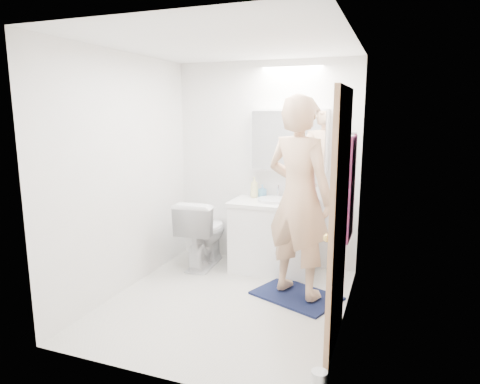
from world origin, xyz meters
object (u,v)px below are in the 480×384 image
at_px(toothbrush_cup, 294,196).
at_px(soap_bottle_a, 254,187).
at_px(toilet, 203,232).
at_px(person, 299,198).
at_px(soap_bottle_b, 262,191).
at_px(vanity_cabinet, 272,238).
at_px(medicine_cabinet, 289,140).
at_px(toilet_paper_roll, 319,378).

bearing_deg(toothbrush_cup, soap_bottle_a, -178.81).
xyz_separation_m(toilet, soap_bottle_a, (0.55, 0.27, 0.54)).
bearing_deg(person, soap_bottle_b, -30.12).
distance_m(toilet, soap_bottle_a, 0.81).
bearing_deg(soap_bottle_a, vanity_cabinet, -28.57).
xyz_separation_m(medicine_cabinet, person, (0.31, -0.82, -0.49)).
xyz_separation_m(medicine_cabinet, toilet, (-0.94, -0.33, -1.09)).
bearing_deg(medicine_cabinet, person, -69.16).
distance_m(medicine_cabinet, toilet, 1.48).
height_order(person, soap_bottle_b, person).
xyz_separation_m(medicine_cabinet, soap_bottle_b, (-0.30, -0.03, -0.60)).
relative_size(soap_bottle_a, toilet_paper_roll, 2.24).
bearing_deg(medicine_cabinet, toothbrush_cup, -29.35).
relative_size(medicine_cabinet, toilet_paper_roll, 8.00).
height_order(soap_bottle_b, toilet_paper_roll, soap_bottle_b).
bearing_deg(toilet_paper_roll, person, 109.41).
distance_m(medicine_cabinet, person, 1.00).
bearing_deg(toilet, medicine_cabinet, -165.27).
bearing_deg(person, medicine_cabinet, -47.22).
bearing_deg(soap_bottle_b, person, -52.06).
bearing_deg(vanity_cabinet, toilet, -172.07).
bearing_deg(soap_bottle_a, toothbrush_cup, 1.19).
height_order(toilet, toilet_paper_roll, toilet).
bearing_deg(soap_bottle_a, person, -47.02).
bearing_deg(toothbrush_cup, vanity_cabinet, -142.38).
bearing_deg(toilet, toothbrush_cup, -169.36).
bearing_deg(vanity_cabinet, toothbrush_cup, 37.62).
distance_m(vanity_cabinet, soap_bottle_a, 0.64).
xyz_separation_m(toilet, soap_bottle_b, (0.64, 0.30, 0.49)).
distance_m(soap_bottle_a, toilet_paper_roll, 2.52).
distance_m(vanity_cabinet, person, 0.97).
height_order(toilet, soap_bottle_a, soap_bottle_a).
bearing_deg(person, vanity_cabinet, -32.75).
xyz_separation_m(soap_bottle_a, toothbrush_cup, (0.48, 0.01, -0.08)).
height_order(toilet, soap_bottle_b, soap_bottle_b).
height_order(vanity_cabinet, soap_bottle_a, soap_bottle_a).
bearing_deg(toilet, soap_bottle_b, -159.58).
xyz_separation_m(vanity_cabinet, soap_bottle_b, (-0.18, 0.18, 0.51)).
bearing_deg(toilet_paper_roll, soap_bottle_a, 119.50).
relative_size(toilet, soap_bottle_a, 3.31).
distance_m(vanity_cabinet, soap_bottle_b, 0.57).
bearing_deg(toothbrush_cup, person, -73.86).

